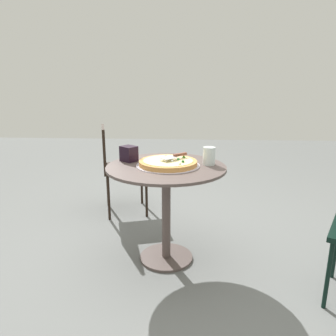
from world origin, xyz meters
TOP-DOWN VIEW (x-y plane):
  - ground_plane at (0.00, 0.00)m, footprint 10.00×10.00m
  - patio_table at (0.00, 0.00)m, footprint 0.81×0.81m
  - pizza_on_tray at (-0.01, -0.01)m, footprint 0.43×0.43m
  - pizza_server at (-0.06, -0.04)m, footprint 0.19×0.18m
  - drinking_cup at (-0.29, -0.05)m, footprint 0.08×0.08m
  - napkin_dispenser at (0.27, -0.12)m, footprint 0.14×0.14m
  - patio_chair_near at (0.52, -0.84)m, footprint 0.50×0.50m

SIDE VIEW (x-z plane):
  - ground_plane at x=0.00m, z-range 0.00..0.00m
  - patio_chair_near at x=0.52m, z-range 0.08..0.93m
  - patio_table at x=0.00m, z-range 0.18..0.88m
  - pizza_on_tray at x=-0.01m, z-range 0.69..0.74m
  - napkin_dispenser at x=0.27m, z-range 0.70..0.81m
  - pizza_server at x=-0.06m, z-range 0.75..0.77m
  - drinking_cup at x=-0.29m, z-range 0.70..0.82m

